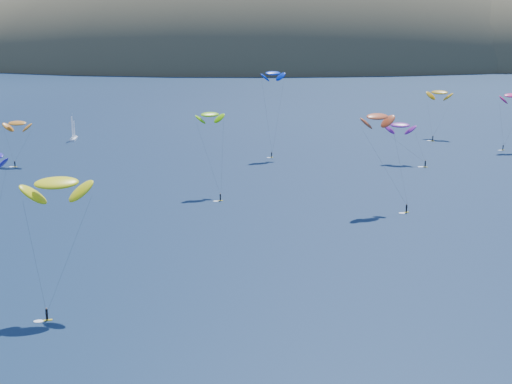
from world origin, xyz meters
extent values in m
ellipsoid|color=#3D3526|center=(20.00, 560.00, -12.60)|extent=(600.00, 300.00, 210.00)
ellipsoid|color=#3D3526|center=(-140.00, 590.00, -7.20)|extent=(340.00, 240.00, 120.00)
ellipsoid|color=#3D3526|center=(180.00, 540.00, -9.36)|extent=(320.00, 220.00, 156.00)
cube|color=white|center=(-74.07, 189.94, 0.31)|extent=(1.99, 6.77, 0.81)
cylinder|color=white|center=(-74.07, 190.39, 5.02)|extent=(0.13, 0.13, 9.40)
cube|color=gold|center=(-82.35, 146.09, 0.04)|extent=(1.46, 0.59, 0.08)
cylinder|color=black|center=(-82.35, 146.09, 0.93)|extent=(0.33, 0.33, 1.52)
sphere|color=#8C6047|center=(-82.35, 146.09, 1.81)|extent=(0.25, 0.25, 0.25)
ellipsoid|color=orange|center=(-81.92, 150.47, 12.49)|extent=(8.99, 5.04, 4.77)
cube|color=gold|center=(-46.57, 37.92, 0.04)|extent=(1.60, 0.82, 0.08)
cylinder|color=black|center=(-46.57, 37.92, 1.01)|extent=(0.36, 0.36, 1.64)
sphere|color=#8C6047|center=(-46.57, 37.92, 1.96)|extent=(0.28, 0.28, 0.28)
ellipsoid|color=yellow|center=(-45.42, 45.21, 19.98)|extent=(11.42, 7.42, 5.87)
cube|color=gold|center=(-20.67, 105.81, 0.04)|extent=(1.47, 0.89, 0.08)
cylinder|color=black|center=(-20.67, 105.81, 0.93)|extent=(0.33, 0.33, 1.52)
sphere|color=#8C6047|center=(-20.67, 105.81, 1.81)|extent=(0.25, 0.25, 0.25)
ellipsoid|color=#79D008|center=(-23.19, 116.59, 19.88)|extent=(8.17, 5.89, 4.14)
cube|color=gold|center=(-4.96, 156.79, 0.04)|extent=(1.36, 0.91, 0.07)
cylinder|color=black|center=(-4.96, 156.79, 0.86)|extent=(0.31, 0.31, 1.41)
sphere|color=#8C6047|center=(-4.96, 156.79, 1.68)|extent=(0.24, 0.24, 0.24)
ellipsoid|color=#0024B9|center=(-4.32, 162.32, 26.00)|extent=(8.98, 6.93, 4.55)
cube|color=gold|center=(40.02, 141.11, 0.04)|extent=(1.67, 0.86, 0.09)
cylinder|color=black|center=(40.02, 141.11, 1.05)|extent=(0.38, 0.38, 1.72)
sphere|color=#8C6047|center=(40.02, 141.11, 2.05)|extent=(0.29, 0.29, 0.29)
ellipsoid|color=#7A1D8C|center=(33.73, 148.84, 11.45)|extent=(9.92, 6.43, 5.10)
cube|color=gold|center=(72.76, 165.46, 0.04)|extent=(1.43, 0.67, 0.08)
cylinder|color=black|center=(72.76, 165.46, 0.90)|extent=(0.32, 0.32, 1.47)
sphere|color=#8C6047|center=(72.76, 165.46, 1.76)|extent=(0.25, 0.25, 0.25)
ellipsoid|color=#C7165F|center=(75.25, 168.08, 17.88)|extent=(9.52, 5.85, 4.95)
cube|color=gold|center=(22.82, 93.94, 0.04)|extent=(1.55, 1.06, 0.08)
cylinder|color=black|center=(22.82, 93.94, 0.99)|extent=(0.35, 0.35, 1.62)
sphere|color=#8C6047|center=(22.82, 93.94, 1.93)|extent=(0.27, 0.27, 0.27)
ellipsoid|color=#BA4722|center=(16.38, 100.22, 21.64)|extent=(10.06, 7.83, 5.09)
cube|color=gold|center=(53.89, 182.37, 0.04)|extent=(1.54, 1.23, 0.09)
cylinder|color=black|center=(53.89, 182.37, 1.02)|extent=(0.36, 0.36, 1.66)
sphere|color=#8C6047|center=(53.89, 182.37, 1.98)|extent=(0.28, 0.28, 0.28)
ellipsoid|color=#C58C0E|center=(58.10, 191.88, 16.14)|extent=(10.14, 8.74, 5.19)
camera|label=1|loc=(-18.32, -63.97, 47.05)|focal=50.00mm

